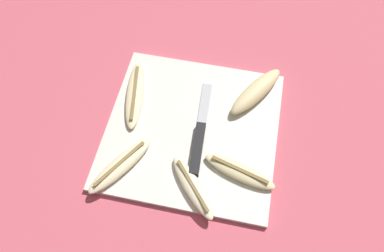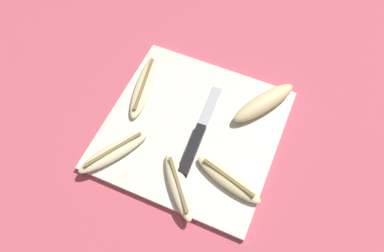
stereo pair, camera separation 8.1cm
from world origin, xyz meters
name	(u,v)px [view 1 (the left image)]	position (x,y,z in m)	size (l,w,h in m)	color
ground_plane	(192,131)	(0.00, 0.00, 0.00)	(4.00, 4.00, 0.00)	#C65160
cutting_board	(192,130)	(0.00, 0.00, 0.01)	(0.37, 0.36, 0.01)	silver
knife	(199,142)	(0.02, -0.03, 0.02)	(0.03, 0.23, 0.02)	black
banana_cream_curved	(135,94)	(-0.14, 0.06, 0.02)	(0.07, 0.19, 0.02)	beige
banana_ripe_center	(256,91)	(0.12, 0.12, 0.03)	(0.12, 0.16, 0.03)	beige
banana_bright_far	(193,187)	(0.03, -0.14, 0.02)	(0.13, 0.14, 0.02)	beige
banana_pale_long	(120,165)	(-0.12, -0.12, 0.02)	(0.12, 0.16, 0.02)	beige
banana_soft_right	(239,171)	(0.12, -0.08, 0.02)	(0.16, 0.08, 0.02)	beige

